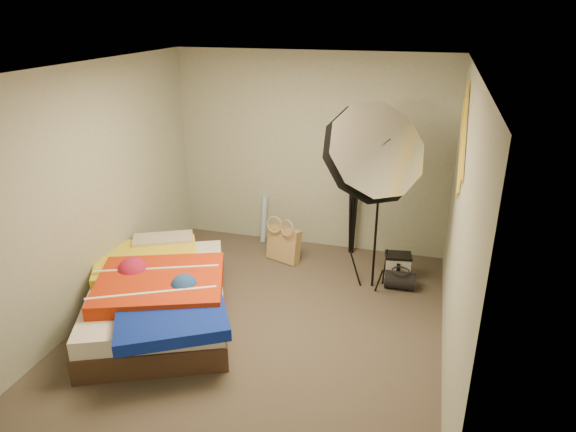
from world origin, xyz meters
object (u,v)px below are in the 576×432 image
(photo_umbrella, at_px, (371,154))
(camera_case, at_px, (397,267))
(camera_tripod, at_px, (354,194))
(duffel_bag, at_px, (400,280))
(wrapping_roll, at_px, (264,219))
(bed, at_px, (159,295))
(tote_bag, at_px, (284,244))

(photo_umbrella, bearing_deg, camera_case, 54.84)
(camera_case, distance_m, camera_tripod, 1.06)
(duffel_bag, bearing_deg, photo_umbrella, -149.76)
(wrapping_roll, distance_m, duffel_bag, 2.06)
(duffel_bag, relative_size, camera_tripod, 0.24)
(bed, distance_m, photo_umbrella, 2.55)
(bed, distance_m, camera_tripod, 2.67)
(wrapping_roll, bearing_deg, camera_case, -17.36)
(photo_umbrella, relative_size, camera_tripod, 1.59)
(tote_bag, distance_m, wrapping_roll, 0.65)
(photo_umbrella, bearing_deg, wrapping_roll, 145.01)
(wrapping_roll, distance_m, camera_case, 1.93)
(tote_bag, relative_size, bed, 0.19)
(duffel_bag, xyz_separation_m, photo_umbrella, (-0.38, -0.24, 1.50))
(wrapping_roll, xyz_separation_m, camera_case, (1.83, -0.57, -0.17))
(camera_case, xyz_separation_m, photo_umbrella, (-0.33, -0.47, 1.46))
(camera_case, relative_size, photo_umbrella, 0.13)
(wrapping_roll, bearing_deg, duffel_bag, -23.30)
(wrapping_roll, relative_size, duffel_bag, 1.88)
(camera_tripod, bearing_deg, tote_bag, -150.36)
(camera_case, relative_size, duffel_bag, 0.85)
(tote_bag, relative_size, photo_umbrella, 0.19)
(camera_case, distance_m, bed, 2.72)
(bed, height_order, camera_tripod, camera_tripod)
(tote_bag, xyz_separation_m, duffel_bag, (1.46, -0.33, -0.11))
(tote_bag, xyz_separation_m, camera_tripod, (0.78, 0.45, 0.59))
(wrapping_roll, height_order, camera_tripod, camera_tripod)
(camera_case, bearing_deg, camera_tripod, 131.00)
(photo_umbrella, bearing_deg, bed, -151.27)
(camera_case, bearing_deg, photo_umbrella, -133.85)
(tote_bag, relative_size, camera_case, 1.51)
(wrapping_roll, xyz_separation_m, duffel_bag, (1.88, -0.81, -0.21))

